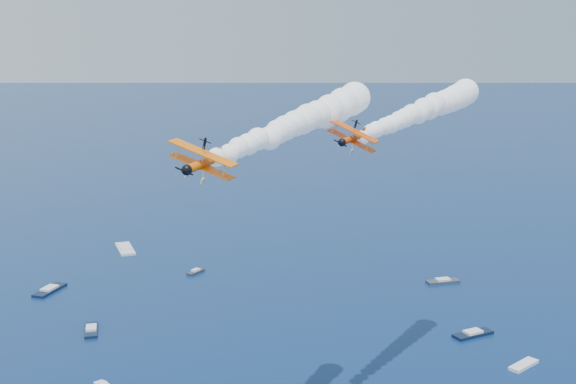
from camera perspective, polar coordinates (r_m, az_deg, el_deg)
biplane_lead at (r=119.51m, az=4.82°, el=3.99°), size 10.13×11.71×8.32m
biplane_trail at (r=91.42m, az=-6.30°, el=2.14°), size 11.17×12.46×8.15m
smoke_trail_lead at (r=141.64m, az=9.76°, el=5.90°), size 51.05×32.88×9.17m
smoke_trail_trail at (r=112.70m, az=0.72°, el=5.06°), size 51.40×40.55×9.17m
spectator_boats at (r=188.41m, az=-19.85°, el=-10.78°), size 210.83×179.48×0.70m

